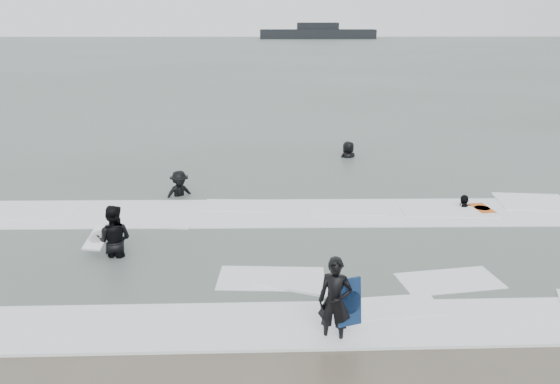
{
  "coord_description": "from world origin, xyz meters",
  "views": [
    {
      "loc": [
        -0.24,
        -10.41,
        6.09
      ],
      "look_at": [
        0.0,
        5.0,
        1.1
      ],
      "focal_mm": 35.0,
      "sensor_mm": 36.0,
      "label": 1
    }
  ],
  "objects_px": {
    "surfer_breaker": "(180,198)",
    "surfer_right_far": "(348,158)",
    "surfer_centre": "(334,341)",
    "vessel_horizon": "(318,33)",
    "surfer_right_near": "(464,209)",
    "surfer_wading": "(116,256)"
  },
  "relations": [
    {
      "from": "surfer_centre",
      "to": "surfer_breaker",
      "type": "xyz_separation_m",
      "value": [
        -4.43,
        8.94,
        0.0
      ]
    },
    {
      "from": "surfer_centre",
      "to": "surfer_wading",
      "type": "relative_size",
      "value": 0.9
    },
    {
      "from": "surfer_right_near",
      "to": "vessel_horizon",
      "type": "height_order",
      "value": "vessel_horizon"
    },
    {
      "from": "surfer_breaker",
      "to": "surfer_right_near",
      "type": "relative_size",
      "value": 1.11
    },
    {
      "from": "vessel_horizon",
      "to": "surfer_centre",
      "type": "bearing_deg",
      "value": -94.51
    },
    {
      "from": "surfer_right_near",
      "to": "surfer_right_far",
      "type": "height_order",
      "value": "surfer_right_far"
    },
    {
      "from": "surfer_breaker",
      "to": "surfer_right_near",
      "type": "distance_m",
      "value": 9.67
    },
    {
      "from": "surfer_breaker",
      "to": "surfer_right_far",
      "type": "xyz_separation_m",
      "value": [
        6.66,
        5.48,
        0.0
      ]
    },
    {
      "from": "surfer_right_far",
      "to": "surfer_right_near",
      "type": "bearing_deg",
      "value": 90.76
    },
    {
      "from": "surfer_centre",
      "to": "vessel_horizon",
      "type": "relative_size",
      "value": 0.06
    },
    {
      "from": "surfer_centre",
      "to": "surfer_right_near",
      "type": "bearing_deg",
      "value": 71.91
    },
    {
      "from": "surfer_right_far",
      "to": "surfer_centre",
      "type": "bearing_deg",
      "value": 58.84
    },
    {
      "from": "vessel_horizon",
      "to": "surfer_wading",
      "type": "bearing_deg",
      "value": -96.77
    },
    {
      "from": "surfer_wading",
      "to": "surfer_centre",
      "type": "bearing_deg",
      "value": 147.59
    },
    {
      "from": "surfer_right_far",
      "to": "vessel_horizon",
      "type": "height_order",
      "value": "vessel_horizon"
    },
    {
      "from": "surfer_breaker",
      "to": "vessel_horizon",
      "type": "height_order",
      "value": "vessel_horizon"
    },
    {
      "from": "surfer_right_far",
      "to": "vessel_horizon",
      "type": "distance_m",
      "value": 132.06
    },
    {
      "from": "surfer_breaker",
      "to": "surfer_right_far",
      "type": "distance_m",
      "value": 8.62
    },
    {
      "from": "vessel_horizon",
      "to": "surfer_breaker",
      "type": "bearing_deg",
      "value": -96.63
    },
    {
      "from": "surfer_right_near",
      "to": "surfer_right_far",
      "type": "bearing_deg",
      "value": -126.42
    },
    {
      "from": "surfer_breaker",
      "to": "surfer_centre",
      "type": "bearing_deg",
      "value": -94.64
    },
    {
      "from": "surfer_right_near",
      "to": "vessel_horizon",
      "type": "distance_m",
      "value": 138.7
    }
  ]
}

